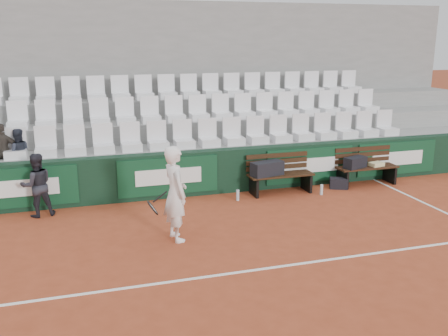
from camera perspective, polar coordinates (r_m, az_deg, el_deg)
ground at (r=7.68m, az=0.70°, el=-11.99°), size 80.00×80.00×0.00m
court_baseline at (r=7.68m, az=0.70°, el=-11.97°), size 18.00×0.06×0.01m
back_barrier at (r=11.15m, az=-5.16°, el=-0.71°), size 18.00×0.34×1.00m
grandstand_tier_front at (r=11.73m, az=-6.12°, el=0.05°), size 18.00×0.95×1.00m
grandstand_tier_mid at (r=12.59m, az=-6.97°, el=2.08°), size 18.00×0.95×1.45m
grandstand_tier_back at (r=13.46m, az=-7.72°, el=3.86°), size 18.00×0.95×1.90m
grandstand_rear_wall at (r=13.90m, az=-8.32°, el=9.38°), size 18.00×0.30×4.40m
seat_row_front at (r=11.39m, az=-6.07°, el=3.80°), size 11.90×0.44×0.63m
seat_row_mid at (r=12.24m, az=-6.98°, el=6.67°), size 11.90×0.44×0.63m
seat_row_back at (r=13.12m, az=-7.78°, el=9.15°), size 11.90×0.44×0.63m
bench_left at (r=11.45m, az=6.48°, el=-1.76°), size 1.50×0.56×0.45m
bench_right at (r=12.53m, az=15.97°, el=-0.81°), size 1.50×0.56×0.45m
sports_bag_left at (r=11.21m, az=4.95°, el=-0.06°), size 0.79×0.47×0.31m
sports_bag_right at (r=12.22m, az=14.78°, el=0.62°), size 0.62×0.44×0.26m
towel at (r=12.55m, az=17.02°, el=0.42°), size 0.36×0.29×0.09m
sports_bag_ground at (r=12.05m, az=12.97°, el=-1.71°), size 0.48×0.40×0.25m
water_bottle_near at (r=10.88m, az=1.58°, el=-3.13°), size 0.07×0.07×0.24m
water_bottle_far at (r=11.49m, az=11.08°, el=-2.45°), size 0.07×0.07×0.24m
tennis_player at (r=8.65m, az=-5.60°, el=-2.92°), size 0.75×0.67×1.68m
ball_kid at (r=10.47m, az=-20.60°, el=-1.85°), size 0.71×0.61×1.28m
spectator_b at (r=11.29m, az=-24.13°, el=3.94°), size 0.70×0.31×1.19m
spectator_c at (r=11.27m, az=-22.67°, el=3.75°), size 0.57×0.47×1.06m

